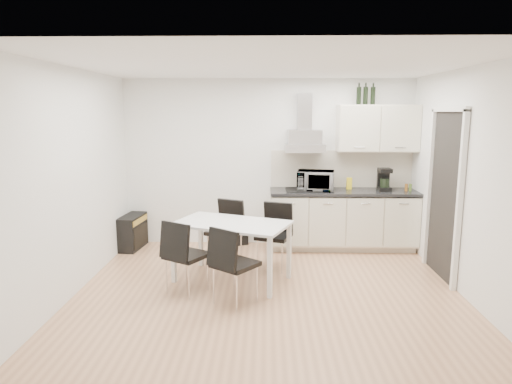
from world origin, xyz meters
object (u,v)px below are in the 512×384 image
(guitar_amp, at_px, (132,232))
(floor_speaker, at_px, (241,234))
(chair_far_left, at_px, (225,233))
(dining_table, at_px, (232,229))
(chair_near_left, at_px, (187,256))
(chair_near_right, at_px, (235,265))
(kitchenette, at_px, (346,196))
(chair_far_right, at_px, (274,237))

(guitar_amp, relative_size, floor_speaker, 1.98)
(chair_far_left, height_order, guitar_amp, chair_far_left)
(dining_table, relative_size, floor_speaker, 4.77)
(chair_far_left, bearing_deg, dining_table, 128.03)
(chair_near_left, relative_size, chair_near_right, 1.00)
(floor_speaker, bearing_deg, chair_far_left, -124.48)
(dining_table, height_order, chair_near_right, chair_near_right)
(chair_far_left, distance_m, guitar_amp, 1.65)
(kitchenette, height_order, chair_far_right, kitchenette)
(chair_far_right, height_order, floor_speaker, chair_far_right)
(dining_table, height_order, chair_far_right, chair_far_right)
(chair_far_left, xyz_separation_m, floor_speaker, (0.17, 0.92, -0.28))
(dining_table, relative_size, chair_near_right, 1.78)
(guitar_amp, xyz_separation_m, floor_speaker, (1.67, 0.25, -0.10))
(dining_table, xyz_separation_m, guitar_amp, (-1.65, 1.33, -0.40))
(guitar_amp, distance_m, floor_speaker, 1.69)
(dining_table, bearing_deg, chair_near_right, -61.55)
(chair_near_left, bearing_deg, chair_far_right, 70.98)
(kitchenette, distance_m, chair_far_right, 1.52)
(floor_speaker, bearing_deg, chair_near_left, -128.60)
(chair_far_left, distance_m, floor_speaker, 0.98)
(chair_near_left, distance_m, floor_speaker, 2.06)
(chair_far_right, distance_m, guitar_amp, 2.35)
(chair_far_left, distance_m, chair_near_right, 1.37)
(kitchenette, xyz_separation_m, chair_near_right, (-1.55, -2.11, -0.39))
(chair_near_right, bearing_deg, guitar_amp, 168.51)
(kitchenette, height_order, chair_far_left, kitchenette)
(guitar_amp, bearing_deg, chair_far_right, -15.69)
(chair_near_right, bearing_deg, kitchenette, 91.46)
(floor_speaker, bearing_deg, kitchenette, -29.81)
(kitchenette, distance_m, guitar_amp, 3.34)
(kitchenette, xyz_separation_m, floor_speaker, (-1.62, 0.17, -0.67))
(chair_near_left, bearing_deg, chair_far_left, 103.15)
(chair_near_right, xyz_separation_m, guitar_amp, (-1.73, 2.02, -0.18))
(chair_near_left, xyz_separation_m, floor_speaker, (0.51, 1.98, -0.28))
(dining_table, distance_m, chair_far_left, 0.71)
(dining_table, relative_size, guitar_amp, 2.40)
(kitchenette, relative_size, chair_near_left, 2.86)
(dining_table, bearing_deg, kitchenette, 61.91)
(chair_near_right, relative_size, floor_speaker, 2.68)
(chair_far_left, relative_size, chair_far_right, 1.00)
(dining_table, relative_size, chair_near_left, 1.78)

